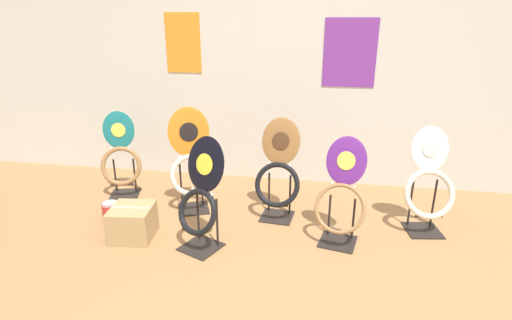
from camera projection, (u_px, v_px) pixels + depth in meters
name	position (u px, v px, depth m)	size (l,w,h in m)	color
wall_back	(296.00, 60.00, 4.06)	(8.00, 0.07, 2.60)	silver
toilet_seat_display_teal_sax	(121.00, 160.00, 3.96)	(0.42, 0.35, 0.86)	black
toilet_seat_display_jazz_black	(201.00, 198.00, 3.03)	(0.44, 0.41, 0.88)	black
toilet_seat_display_woodgrain	(278.00, 174.00, 3.51)	(0.42, 0.35, 0.90)	black
toilet_seat_display_purple_note	(342.00, 197.00, 3.12)	(0.44, 0.40, 0.85)	black
toilet_seat_display_white_plain	(429.00, 185.00, 3.27)	(0.44, 0.34, 0.89)	black
toilet_seat_display_orange_sun	(191.00, 165.00, 3.64)	(0.42, 0.37, 0.97)	black
paint_can	(111.00, 211.00, 3.56)	(0.15, 0.15, 0.17)	red
storage_box	(133.00, 222.00, 3.26)	(0.36, 0.37, 0.27)	tan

